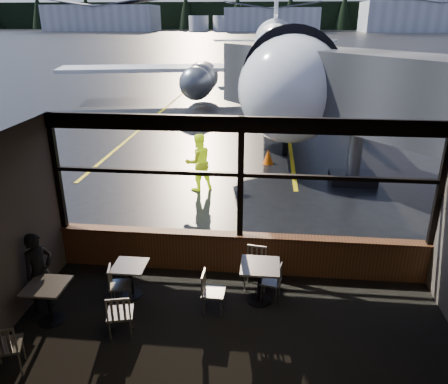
% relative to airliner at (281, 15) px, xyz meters
% --- Properties ---
extents(ground_plane, '(520.00, 520.00, 0.00)m').
position_rel_airliner_xyz_m(ground_plane, '(-1.02, 98.99, -5.41)').
color(ground_plane, black).
rests_on(ground_plane, ground).
extents(carpet_floor, '(8.00, 6.00, 0.01)m').
position_rel_airliner_xyz_m(carpet_floor, '(-1.02, -24.01, -5.40)').
color(carpet_floor, black).
rests_on(carpet_floor, ground).
extents(ceiling, '(8.00, 6.00, 0.04)m').
position_rel_airliner_xyz_m(ceiling, '(-1.02, -24.01, -1.91)').
color(ceiling, '#38332D').
rests_on(ceiling, ground).
extents(window_sill, '(8.00, 0.28, 0.90)m').
position_rel_airliner_xyz_m(window_sill, '(-1.02, -21.01, -4.96)').
color(window_sill, '#542E19').
rests_on(window_sill, ground).
extents(window_header, '(8.00, 0.18, 0.30)m').
position_rel_airliner_xyz_m(window_header, '(-1.02, -21.01, -2.06)').
color(window_header, black).
rests_on(window_header, ground).
extents(mullion_left, '(0.12, 0.12, 2.60)m').
position_rel_airliner_xyz_m(mullion_left, '(-4.97, -21.01, -3.21)').
color(mullion_left, black).
rests_on(mullion_left, ground).
extents(mullion_centre, '(0.12, 0.12, 2.60)m').
position_rel_airliner_xyz_m(mullion_centre, '(-1.02, -21.01, -3.21)').
color(mullion_centre, black).
rests_on(mullion_centre, ground).
extents(mullion_right, '(0.12, 0.12, 2.60)m').
position_rel_airliner_xyz_m(mullion_right, '(2.93, -21.01, -3.21)').
color(mullion_right, black).
rests_on(mullion_right, ground).
extents(window_transom, '(8.00, 0.10, 0.08)m').
position_rel_airliner_xyz_m(window_transom, '(-1.02, -21.01, -3.11)').
color(window_transom, black).
rests_on(window_transom, ground).
extents(airliner, '(30.12, 35.91, 10.82)m').
position_rel_airliner_xyz_m(airliner, '(0.00, 0.00, 0.00)').
color(airliner, white).
rests_on(airliner, ground_plane).
extents(jet_bridge, '(9.12, 11.15, 4.87)m').
position_rel_airliner_xyz_m(jet_bridge, '(2.58, -15.51, -2.98)').
color(jet_bridge, '#2A2A2C').
rests_on(jet_bridge, ground_plane).
extents(cafe_table_near, '(0.75, 0.75, 0.83)m').
position_rel_airliner_xyz_m(cafe_table_near, '(-0.55, -22.07, -4.99)').
color(cafe_table_near, '#9E9992').
rests_on(cafe_table_near, carpet_floor).
extents(cafe_table_mid, '(0.65, 0.65, 0.71)m').
position_rel_airliner_xyz_m(cafe_table_mid, '(-3.14, -22.14, -5.05)').
color(cafe_table_mid, '#A49E97').
rests_on(cafe_table_mid, carpet_floor).
extents(cafe_table_left, '(0.72, 0.72, 0.79)m').
position_rel_airliner_xyz_m(cafe_table_left, '(-4.39, -23.09, -5.01)').
color(cafe_table_left, gray).
rests_on(cafe_table_left, carpet_floor).
extents(chair_near_e, '(0.53, 0.53, 0.80)m').
position_rel_airliner_xyz_m(chair_near_e, '(-0.33, -21.97, -5.01)').
color(chair_near_e, '#B9B4A7').
rests_on(chair_near_e, carpet_floor).
extents(chair_near_w, '(0.49, 0.49, 0.88)m').
position_rel_airliner_xyz_m(chair_near_w, '(-1.40, -22.52, -4.97)').
color(chair_near_w, '#AFA99E').
rests_on(chair_near_w, carpet_floor).
extents(chair_near_n, '(0.56, 0.56, 0.92)m').
position_rel_airliner_xyz_m(chair_near_n, '(-0.66, -21.63, -4.95)').
color(chair_near_n, '#B1ACA0').
rests_on(chair_near_n, carpet_floor).
extents(chair_mid_s, '(0.61, 0.61, 0.92)m').
position_rel_airliner_xyz_m(chair_mid_s, '(-2.95, -23.34, -4.95)').
color(chair_mid_s, beige).
rests_on(chair_mid_s, carpet_floor).
extents(chair_mid_w, '(0.56, 0.56, 0.86)m').
position_rel_airliner_xyz_m(chair_mid_w, '(-3.25, -22.45, -4.98)').
color(chair_mid_w, '#ABA69A').
rests_on(chair_mid_w, carpet_floor).
extents(chair_left_s, '(0.68, 0.68, 0.96)m').
position_rel_airliner_xyz_m(chair_left_s, '(-4.46, -24.34, -4.93)').
color(chair_left_s, '#B7B2A5').
rests_on(chair_left_s, carpet_floor).
extents(passenger, '(0.62, 0.70, 1.60)m').
position_rel_airliner_xyz_m(passenger, '(-4.72, -22.70, -4.61)').
color(passenger, black).
rests_on(passenger, carpet_floor).
extents(ground_crew, '(1.15, 1.08, 1.88)m').
position_rel_airliner_xyz_m(ground_crew, '(-2.72, -16.10, -4.47)').
color(ground_crew, '#BFF219').
rests_on(ground_crew, ground_plane).
extents(cone_nose, '(0.41, 0.41, 0.57)m').
position_rel_airliner_xyz_m(cone_nose, '(-0.47, -13.15, -5.12)').
color(cone_nose, '#EC4707').
rests_on(cone_nose, ground_plane).
extents(hangar_left, '(45.00, 18.00, 11.00)m').
position_rel_airliner_xyz_m(hangar_left, '(-71.02, 158.99, 0.09)').
color(hangar_left, silver).
rests_on(hangar_left, ground_plane).
extents(hangar_mid, '(38.00, 15.00, 10.00)m').
position_rel_airliner_xyz_m(hangar_mid, '(-1.02, 163.99, -0.41)').
color(hangar_mid, silver).
rests_on(hangar_mid, ground_plane).
extents(hangar_right, '(50.00, 20.00, 12.00)m').
position_rel_airliner_xyz_m(hangar_right, '(58.98, 156.99, 0.59)').
color(hangar_right, silver).
rests_on(hangar_right, ground_plane).
extents(fuel_tank_a, '(8.00, 8.00, 6.00)m').
position_rel_airliner_xyz_m(fuel_tank_a, '(-31.02, 160.99, -2.41)').
color(fuel_tank_a, silver).
rests_on(fuel_tank_a, ground_plane).
extents(fuel_tank_b, '(8.00, 8.00, 6.00)m').
position_rel_airliner_xyz_m(fuel_tank_b, '(-21.02, 160.99, -2.41)').
color(fuel_tank_b, silver).
rests_on(fuel_tank_b, ground_plane).
extents(fuel_tank_c, '(8.00, 8.00, 6.00)m').
position_rel_airliner_xyz_m(fuel_tank_c, '(-11.02, 160.99, -2.41)').
color(fuel_tank_c, silver).
rests_on(fuel_tank_c, ground_plane).
extents(treeline, '(360.00, 3.00, 12.00)m').
position_rel_airliner_xyz_m(treeline, '(-1.02, 188.99, 0.59)').
color(treeline, black).
rests_on(treeline, ground_plane).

